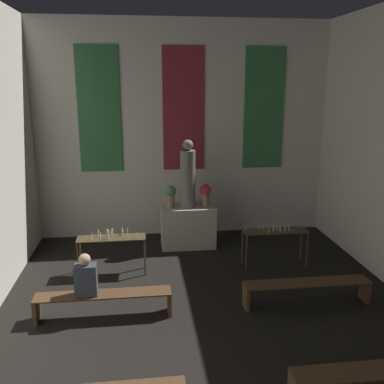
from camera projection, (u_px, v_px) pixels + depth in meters
wall_back at (183, 130)px, 10.72m from camera, size 7.53×0.16×5.36m
altar at (188, 226)px, 10.30m from camera, size 1.28×0.70×1.00m
statue at (188, 176)px, 9.99m from camera, size 0.35×0.35×1.59m
flower_vase_left at (170, 194)px, 10.05m from camera, size 0.28×0.28×0.52m
flower_vase_right at (205, 193)px, 10.15m from camera, size 0.28×0.28×0.52m
candle_rack_left at (112, 242)px, 8.75m from camera, size 1.39×0.41×0.99m
candle_rack_right at (275, 235)px, 9.16m from camera, size 1.39×0.41×0.99m
pew_second_right at (380, 376)px, 5.30m from camera, size 2.27×0.36×0.44m
pew_back_left at (104, 300)px, 7.17m from camera, size 2.27×0.36×0.44m
pew_back_right at (307, 287)px, 7.59m from camera, size 2.27×0.36×0.44m
person_seated at (86, 277)px, 7.03m from camera, size 0.36×0.24×0.73m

